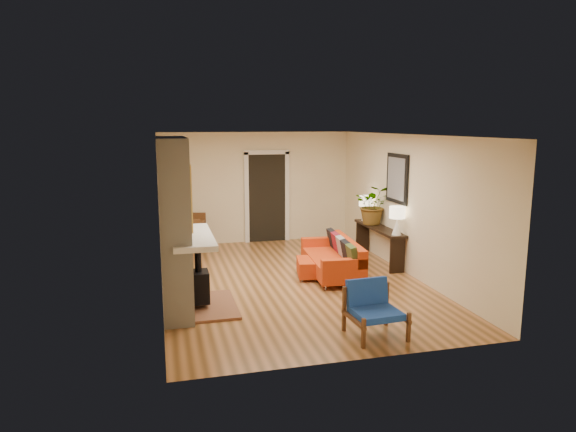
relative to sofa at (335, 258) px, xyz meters
name	(u,v)px	position (x,y,z in m)	size (l,w,h in m)	color
room_shell	(287,193)	(-0.29, 2.49, 0.92)	(6.50, 6.50, 6.50)	#BA7A47
fireplace	(177,230)	(-2.90, -1.15, 0.92)	(1.09, 1.68, 2.60)	white
sofa	(335,258)	(0.00, 0.00, 0.00)	(0.94, 1.91, 0.73)	silver
ottoman	(316,267)	(-0.40, -0.06, -0.12)	(0.78, 0.78, 0.34)	silver
blue_chair	(372,306)	(-0.43, -2.70, 0.07)	(0.73, 0.72, 0.72)	brown
dining_table	(191,229)	(-2.48, 2.33, 0.22)	(0.91, 1.57, 0.83)	brown
console_table	(379,234)	(1.17, 0.67, 0.26)	(0.34, 1.85, 0.72)	black
lamp_near	(397,217)	(1.17, -0.11, 0.74)	(0.30, 0.30, 0.54)	white
lamp_far	(366,205)	(1.17, 1.38, 0.74)	(0.30, 0.30, 0.54)	white
houseplant	(374,205)	(1.16, 0.96, 0.82)	(0.74, 0.64, 0.82)	#1E5919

